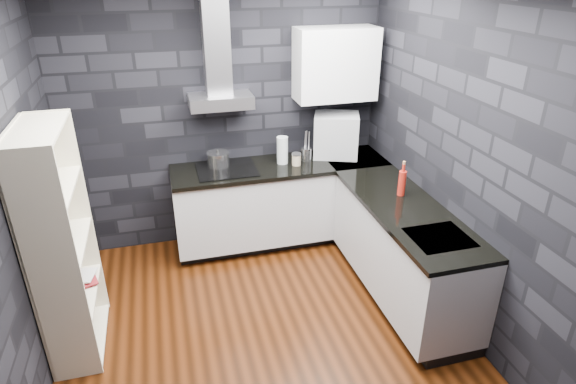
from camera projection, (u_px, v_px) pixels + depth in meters
name	position (u px, v px, depth m)	size (l,w,h in m)	color
ground	(262.00, 326.00, 4.04)	(3.20, 3.20, 0.00)	#3D1A08
wall_back	(224.00, 116.00, 4.86)	(3.20, 0.05, 2.70)	black
wall_front	(337.00, 332.00, 2.04)	(3.20, 0.05, 2.70)	black
wall_left	(8.00, 207.00, 3.07)	(0.05, 3.20, 2.70)	black
wall_right	(457.00, 158.00, 3.83)	(0.05, 3.20, 2.70)	black
toekick_back	(280.00, 234.00, 5.30)	(2.18, 0.50, 0.10)	black
toekick_right	(402.00, 289.00, 4.42)	(0.50, 1.78, 0.10)	black
counter_back_cab	(281.00, 201.00, 5.08)	(2.20, 0.60, 0.76)	silver
counter_right_cab	(403.00, 250.00, 4.22)	(0.60, 1.80, 0.76)	silver
counter_back_top	(281.00, 166.00, 4.89)	(2.20, 0.62, 0.04)	black
counter_right_top	(406.00, 210.00, 4.05)	(0.62, 1.80, 0.04)	black
counter_corner_top	(353.00, 158.00, 5.09)	(0.62, 0.62, 0.04)	black
hood_body	(221.00, 101.00, 4.59)	(0.60, 0.34, 0.12)	#B1B0B6
hood_chimney	(216.00, 45.00, 4.43)	(0.24, 0.20, 0.90)	#B1B0B6
upper_cabinet	(335.00, 64.00, 4.73)	(0.80, 0.35, 0.70)	white
cooktop	(227.00, 169.00, 4.76)	(0.58, 0.50, 0.01)	black
sink_rim	(440.00, 238.00, 3.61)	(0.44, 0.40, 0.01)	#B1B0B6
pot	(218.00, 160.00, 4.80)	(0.22, 0.22, 0.13)	silver
glass_vase	(282.00, 150.00, 4.87)	(0.11, 0.11, 0.28)	silver
storage_jar	(296.00, 160.00, 4.86)	(0.09, 0.09, 0.11)	tan
utensil_crock	(306.00, 154.00, 4.96)	(0.10, 0.10, 0.13)	silver
appliance_garage	(336.00, 135.00, 5.02)	(0.45, 0.35, 0.45)	#A2A5A9
red_bottle	(402.00, 183.00, 4.21)	(0.07, 0.07, 0.22)	maroon
bookshelf	(62.00, 246.00, 3.50)	(0.34, 0.80, 1.80)	beige
fruit_bowl	(58.00, 251.00, 3.36)	(0.22, 0.22, 0.05)	white
book_red	(73.00, 273.00, 3.75)	(0.16, 0.02, 0.21)	maroon
book_second	(73.00, 266.00, 3.80)	(0.15, 0.02, 0.20)	#B2B2B2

